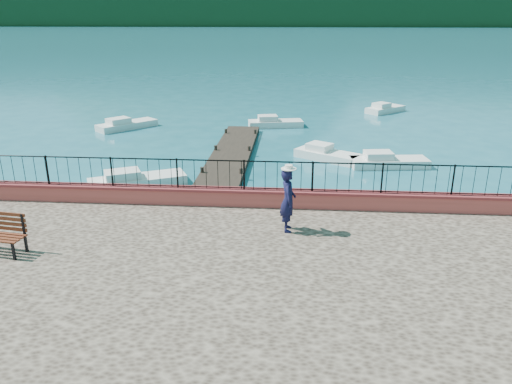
# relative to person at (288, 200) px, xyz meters

# --- Properties ---
(ground) EXTENTS (2000.00, 2000.00, 0.00)m
(ground) POSITION_rel_person_xyz_m (-1.16, -1.83, -2.14)
(ground) COLOR #19596B
(ground) RESTS_ON ground
(parapet) EXTENTS (28.00, 0.46, 0.58)m
(parapet) POSITION_rel_person_xyz_m (-1.16, 1.87, -0.65)
(parapet) COLOR #BD4844
(parapet) RESTS_ON promenade
(railing) EXTENTS (27.00, 0.05, 0.95)m
(railing) POSITION_rel_person_xyz_m (-1.16, 1.87, 0.12)
(railing) COLOR black
(railing) RESTS_ON parapet
(dock) EXTENTS (2.00, 16.00, 0.30)m
(dock) POSITION_rel_person_xyz_m (-3.16, 10.17, -1.99)
(dock) COLOR #2D231C
(dock) RESTS_ON ground
(far_forest) EXTENTS (900.00, 60.00, 18.00)m
(far_forest) POSITION_rel_person_xyz_m (-1.16, 298.17, 6.86)
(far_forest) COLOR black
(far_forest) RESTS_ON ground
(companion_hill) EXTENTS (448.00, 384.00, 180.00)m
(companion_hill) POSITION_rel_person_xyz_m (218.84, 558.17, -2.14)
(companion_hill) COLOR #142D23
(companion_hill) RESTS_ON ground
(person) EXTENTS (0.50, 0.72, 1.87)m
(person) POSITION_rel_person_xyz_m (0.00, 0.00, 0.00)
(person) COLOR black
(person) RESTS_ON promenade
(hat) EXTENTS (0.44, 0.44, 0.12)m
(hat) POSITION_rel_person_xyz_m (0.00, 0.00, 1.00)
(hat) COLOR white
(hat) RESTS_ON person
(boat_0) EXTENTS (4.30, 3.02, 0.80)m
(boat_0) POSITION_rel_person_xyz_m (-6.71, 6.92, -1.74)
(boat_0) COLOR silver
(boat_0) RESTS_ON ground
(boat_1) EXTENTS (3.53, 2.93, 0.80)m
(boat_1) POSITION_rel_person_xyz_m (1.88, 11.86, -1.74)
(boat_1) COLOR white
(boat_1) RESTS_ON ground
(boat_2) EXTENTS (3.90, 1.73, 0.80)m
(boat_2) POSITION_rel_person_xyz_m (4.85, 10.78, -1.74)
(boat_2) COLOR silver
(boat_2) RESTS_ON ground
(boat_3) EXTENTS (3.62, 3.80, 0.80)m
(boat_3) POSITION_rel_person_xyz_m (-10.92, 18.27, -1.74)
(boat_3) COLOR silver
(boat_3) RESTS_ON ground
(boat_4) EXTENTS (3.75, 1.94, 0.80)m
(boat_4) POSITION_rel_person_xyz_m (-1.16, 19.56, -1.74)
(boat_4) COLOR silver
(boat_4) RESTS_ON ground
(boat_5) EXTENTS (3.31, 3.15, 0.80)m
(boat_5) POSITION_rel_person_xyz_m (7.03, 25.42, -1.74)
(boat_5) COLOR silver
(boat_5) RESTS_ON ground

